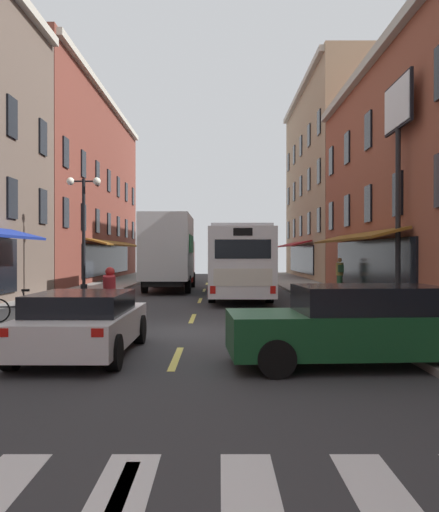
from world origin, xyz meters
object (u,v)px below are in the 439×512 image
sedan_near (82,323)px  transit_bus (238,261)px  sedan_far (178,272)px  street_lamp_twin (83,231)px  box_truck (169,252)px  motorcycle_rider (109,302)px  bicycle_near (17,309)px  billboard_sign (397,134)px  sedan_mid (360,325)px  pedestrian_near (339,274)px

sedan_near → transit_bus: bearing=76.3°
sedan_far → street_lamp_twin: size_ratio=0.94×
box_truck → sedan_far: box_truck is taller
sedan_near → sedan_far: sedan_far is taller
motorcycle_rider → street_lamp_twin: (-2.66, 7.86, 2.23)m
sedan_near → sedan_far: (-0.11, 27.13, 0.04)m
bicycle_near → street_lamp_twin: street_lamp_twin is taller
bicycle_near → motorcycle_rider: bearing=0.6°
sedan_far → billboard_sign: bearing=-64.4°
box_truck → billboard_sign: bearing=-49.7°
sedan_mid → pedestrian_near: 17.35m
sedan_near → pedestrian_near: bearing=61.8°
street_lamp_twin → sedan_mid: bearing=-57.8°
bicycle_near → sedan_near: bearing=-55.8°
sedan_far → bicycle_near: (-2.69, -23.00, -0.20)m
street_lamp_twin → sedan_far: bearing=79.4°
sedan_near → street_lamp_twin: 12.58m
box_truck → pedestrian_near: size_ratio=4.87×
sedan_far → pedestrian_near: 14.12m
box_truck → pedestrian_near: 9.06m
sedan_mid → bicycle_near: 9.56m
motorcycle_rider → pedestrian_near: bearing=53.1°
transit_bus → street_lamp_twin: size_ratio=2.21×
bicycle_near → pedestrian_near: 16.47m
motorcycle_rider → street_lamp_twin: size_ratio=0.41×
transit_bus → bicycle_near: transit_bus is taller
sedan_far → bicycle_near: 23.16m
sedan_mid → street_lamp_twin: street_lamp_twin is taller
sedan_mid → sedan_far: sedan_mid is taller
sedan_near → bicycle_near: 4.99m
sedan_far → pedestrian_near: size_ratio=2.85×
box_truck → sedan_near: 18.78m
sedan_near → sedan_far: 27.13m
transit_bus → sedan_near: 15.20m
street_lamp_twin → transit_bus: bearing=22.5°
box_truck → street_lamp_twin: 7.38m
box_truck → sedan_far: size_ratio=1.71×
sedan_mid → motorcycle_rider: size_ratio=2.30×
motorcycle_rider → street_lamp_twin: bearing=108.7°
bicycle_near → pedestrian_near: pedestrian_near is taller
motorcycle_rider → street_lamp_twin: street_lamp_twin is taller
sedan_near → bicycle_near: size_ratio=2.53×
box_truck → sedan_far: 8.51m
sedan_near → motorcycle_rider: 4.17m
sedan_far → street_lamp_twin: 15.53m
box_truck → pedestrian_near: (8.58, -2.72, -1.06)m
sedan_mid → sedan_far: bearing=100.8°
sedan_far → street_lamp_twin: bearing=-100.6°
transit_bus → motorcycle_rider: bearing=-110.2°
billboard_sign → sedan_far: size_ratio=1.67×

